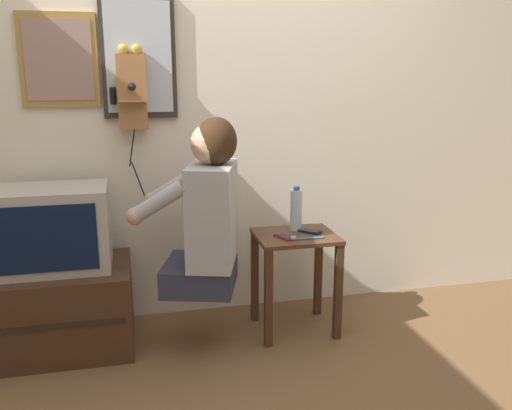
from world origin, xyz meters
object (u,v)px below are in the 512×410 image
at_px(person, 207,212).
at_px(wall_mirror, 139,57).
at_px(wall_phone_antique, 132,90).
at_px(toothbrush, 305,238).
at_px(television, 52,228).
at_px(cell_phone_held, 285,237).
at_px(framed_picture, 59,60).
at_px(water_bottle, 296,209).
at_px(cell_phone_spare, 310,231).

relative_size(person, wall_mirror, 1.37).
bearing_deg(wall_phone_antique, toothbrush, -26.21).
distance_m(television, cell_phone_held, 1.21).
height_order(person, framed_picture, framed_picture).
distance_m(wall_mirror, water_bottle, 1.20).
bearing_deg(wall_phone_antique, cell_phone_held, -25.71).
xyz_separation_m(wall_phone_antique, toothbrush, (0.86, -0.42, -0.77)).
xyz_separation_m(person, framed_picture, (-0.71, 0.45, 0.75)).
bearing_deg(wall_mirror, framed_picture, 179.56).
height_order(television, wall_mirror, wall_mirror).
distance_m(cell_phone_spare, water_bottle, 0.14).
bearing_deg(toothbrush, cell_phone_held, 60.16).
height_order(cell_phone_held, water_bottle, water_bottle).
xyz_separation_m(person, wall_mirror, (-0.29, 0.44, 0.77)).
xyz_separation_m(television, wall_phone_antique, (0.44, 0.23, 0.68)).
height_order(person, toothbrush, person).
height_order(person, cell_phone_held, person).
xyz_separation_m(water_bottle, toothbrush, (-0.01, -0.19, -0.11)).
relative_size(wall_mirror, water_bottle, 2.58).
relative_size(water_bottle, toothbrush, 1.38).
bearing_deg(wall_mirror, cell_phone_held, -29.67).
relative_size(person, cell_phone_held, 6.47).
height_order(television, cell_phone_held, television).
bearing_deg(water_bottle, wall_phone_antique, 164.72).
relative_size(framed_picture, toothbrush, 2.64).
bearing_deg(cell_phone_spare, person, 143.74).
bearing_deg(water_bottle, framed_picture, 167.15).
xyz_separation_m(wall_mirror, cell_phone_spare, (0.88, -0.34, -0.94)).
relative_size(person, water_bottle, 3.52).
relative_size(television, cell_phone_spare, 4.37).
height_order(wall_mirror, toothbrush, wall_mirror).
xyz_separation_m(framed_picture, cell_phone_spare, (1.29, -0.35, -0.93)).
bearing_deg(wall_mirror, person, -56.44).
height_order(cell_phone_spare, toothbrush, toothbrush).
distance_m(cell_phone_held, toothbrush, 0.11).
bearing_deg(wall_mirror, cell_phone_spare, -21.24).
bearing_deg(toothbrush, wall_mirror, 60.49).
bearing_deg(wall_phone_antique, cell_phone_spare, -18.01).
distance_m(wall_phone_antique, cell_phone_held, 1.14).
xyz_separation_m(cell_phone_spare, toothbrush, (-0.07, -0.12, 0.00)).
xyz_separation_m(television, toothbrush, (1.30, -0.19, -0.09)).
distance_m(television, wall_mirror, 1.02).
bearing_deg(wall_mirror, wall_phone_antique, -138.35).
xyz_separation_m(cell_phone_spare, water_bottle, (-0.06, 0.07, 0.11)).
relative_size(person, framed_picture, 1.84).
bearing_deg(wall_phone_antique, wall_mirror, 41.65).
bearing_deg(cell_phone_spare, wall_mirror, 112.71).
bearing_deg(person, wall_phone_antique, 56.68).
bearing_deg(cell_phone_held, wall_phone_antique, 131.83).
height_order(person, water_bottle, person).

